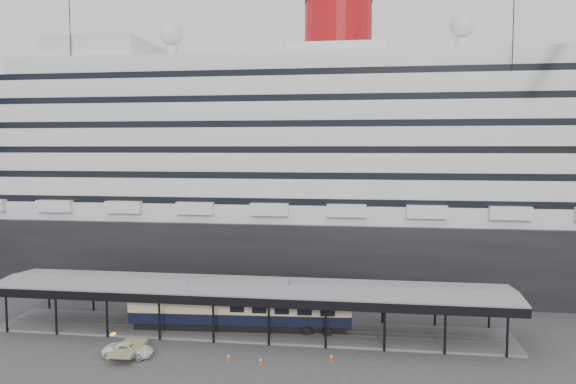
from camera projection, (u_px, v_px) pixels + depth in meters
The scene contains 8 objects.
ground at pixel (239, 347), 56.36m from camera, with size 200.00×200.00×0.00m, color #3B3B3D.
cruise_ship at pixel (286, 158), 86.49m from camera, with size 130.00×30.00×43.90m.
platform_canopy at pixel (249, 310), 61.11m from camera, with size 56.00×9.18×5.30m.
port_truck at pixel (129, 350), 53.71m from camera, with size 2.19×4.75×1.32m, color white.
pullman_carriage at pixel (240, 305), 61.21m from camera, with size 24.29×4.73×23.69m.
traffic_cone_left at pixel (228, 357), 52.81m from camera, with size 0.36×0.36×0.66m.
traffic_cone_mid at pixel (261, 360), 51.82m from camera, with size 0.46×0.46×0.74m.
traffic_cone_right at pixel (331, 357), 52.57m from camera, with size 0.45×0.45×0.77m.
Camera 1 is at (12.68, -53.71, 19.98)m, focal length 35.00 mm.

